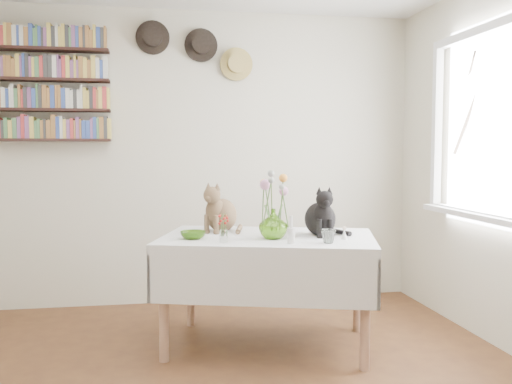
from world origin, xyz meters
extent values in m
cube|color=beige|center=(0.00, 2.27, 1.25)|extent=(4.04, 0.04, 2.54)
cube|color=beige|center=(0.00, -2.27, 1.25)|extent=(4.04, 0.04, 2.54)
cube|color=white|center=(1.97, 0.80, 1.50)|extent=(0.01, 1.40, 1.20)
cube|color=white|center=(1.97, 0.80, 2.13)|extent=(0.06, 1.52, 0.06)
cube|color=white|center=(1.97, 0.80, 0.87)|extent=(0.06, 1.52, 0.06)
cube|color=white|center=(1.97, 1.53, 1.50)|extent=(0.06, 0.06, 1.20)
cube|color=white|center=(1.94, 0.80, 0.87)|extent=(0.12, 1.50, 0.04)
cube|color=white|center=(0.49, 1.03, 0.72)|extent=(1.59, 1.26, 0.06)
cylinder|color=tan|center=(-0.20, 0.85, 0.34)|extent=(0.06, 0.06, 0.69)
cylinder|color=tan|center=(0.98, 0.50, 0.34)|extent=(0.06, 0.06, 0.69)
cylinder|color=tan|center=(0.01, 1.56, 0.34)|extent=(0.06, 0.06, 0.69)
cylinder|color=tan|center=(1.19, 1.21, 0.34)|extent=(0.06, 0.06, 0.69)
imported|color=#94D044|center=(0.50, 0.91, 0.84)|extent=(0.26, 0.26, 0.19)
imported|color=#94D044|center=(-0.01, 0.99, 0.77)|extent=(0.18, 0.18, 0.05)
imported|color=white|center=(0.80, 0.68, 0.79)|extent=(0.12, 0.12, 0.09)
cylinder|color=white|center=(0.57, 0.71, 0.79)|extent=(0.05, 0.05, 0.10)
cylinder|color=white|center=(0.57, 0.71, 0.88)|extent=(0.02, 0.02, 0.08)
cylinder|color=white|center=(0.17, 0.82, 0.79)|extent=(0.05, 0.05, 0.08)
cone|color=white|center=(0.95, 0.81, 0.78)|extent=(0.04, 0.04, 0.06)
sphere|color=beige|center=(0.95, 0.81, 0.82)|extent=(0.03, 0.03, 0.03)
cylinder|color=#4C7233|center=(0.47, 0.92, 0.95)|extent=(0.01, 0.01, 0.30)
sphere|color=pink|center=(0.47, 0.92, 1.10)|extent=(0.07, 0.07, 0.07)
cylinder|color=#4C7233|center=(0.54, 0.89, 0.93)|extent=(0.01, 0.01, 0.26)
sphere|color=pink|center=(0.54, 0.89, 1.06)|extent=(0.06, 0.06, 0.06)
cylinder|color=#4C7233|center=(0.56, 0.94, 0.97)|extent=(0.01, 0.01, 0.34)
sphere|color=orange|center=(0.56, 0.94, 1.14)|extent=(0.06, 0.06, 0.06)
cylinder|color=#4C7233|center=(0.44, 0.95, 0.95)|extent=(0.01, 0.01, 0.31)
sphere|color=orange|center=(0.44, 0.95, 1.11)|extent=(0.05, 0.05, 0.05)
cylinder|color=#4C7233|center=(0.50, 0.96, 0.98)|extent=(0.01, 0.01, 0.37)
sphere|color=#999E93|center=(0.50, 0.96, 1.17)|extent=(0.04, 0.04, 0.04)
cylinder|color=#4C7233|center=(0.45, 0.88, 0.96)|extent=(0.01, 0.01, 0.33)
sphere|color=#999E93|center=(0.45, 0.88, 1.13)|extent=(0.04, 0.04, 0.04)
cylinder|color=#4C7233|center=(0.57, 0.87, 0.94)|extent=(0.01, 0.01, 0.29)
sphere|color=#999E93|center=(0.57, 0.87, 1.09)|extent=(0.04, 0.04, 0.04)
cube|color=black|center=(-1.10, 2.16, 1.40)|extent=(1.00, 0.16, 0.02)
cube|color=black|center=(-1.10, 2.16, 1.64)|extent=(1.00, 0.16, 0.02)
cube|color=black|center=(-1.10, 2.16, 1.88)|extent=(1.00, 0.16, 0.02)
cube|color=black|center=(-1.10, 2.16, 2.12)|extent=(1.00, 0.16, 0.02)
cylinder|color=black|center=(-0.25, 2.21, 2.25)|extent=(0.28, 0.02, 0.28)
cylinder|color=black|center=(-0.25, 2.17, 2.25)|extent=(0.16, 0.08, 0.16)
cylinder|color=black|center=(0.15, 2.21, 2.20)|extent=(0.28, 0.02, 0.28)
cylinder|color=black|center=(0.15, 2.17, 2.20)|extent=(0.16, 0.08, 0.16)
cylinder|color=#A98E4B|center=(0.45, 2.21, 2.05)|extent=(0.28, 0.02, 0.28)
cylinder|color=#A98E4B|center=(0.45, 2.17, 2.05)|extent=(0.16, 0.08, 0.16)
camera|label=1|loc=(-0.24, -2.67, 1.32)|focal=40.00mm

